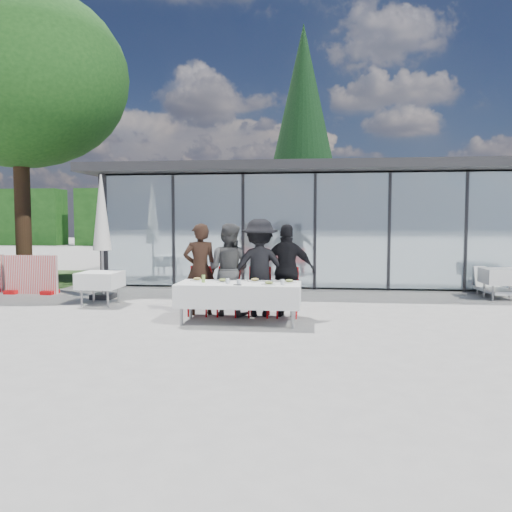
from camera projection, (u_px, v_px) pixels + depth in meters
The scene contains 28 objects.
ground at pixel (261, 319), 9.60m from camera, with size 90.00×90.00×0.00m, color #9C9994.
pavilion at pixel (343, 214), 17.31m from camera, with size 14.80×8.80×3.44m.
treeline at pixel (273, 217), 37.42m from camera, with size 62.50×2.00×4.40m.
dining_table at pixel (239, 294), 9.18m from camera, with size 2.26×0.96×0.75m.
diner_a at pixel (200, 269), 10.01m from camera, with size 0.67×0.67×1.84m, color black.
diner_chair_a at pixel (200, 288), 10.03m from camera, with size 0.44×0.44×0.97m.
diner_b at pixel (229, 270), 9.94m from camera, with size 0.89×0.89×1.84m, color #4A4A4A.
diner_chair_b at pixel (229, 288), 9.96m from camera, with size 0.44×0.44×0.97m.
diner_c at pixel (260, 268), 9.87m from camera, with size 1.25×1.25×1.93m, color black.
diner_chair_c at pixel (260, 289), 9.89m from camera, with size 0.44×0.44×0.97m.
diner_d at pixel (287, 270), 9.81m from camera, with size 1.07×1.07×1.83m, color black.
diner_chair_d at pixel (287, 289), 9.83m from camera, with size 0.44×0.44×0.97m.
plate_a at pixel (197, 279), 9.48m from camera, with size 0.27×0.27×0.07m.
plate_b at pixel (223, 281), 9.28m from camera, with size 0.27×0.27×0.07m.
plate_c at pixel (255, 280), 9.35m from camera, with size 0.27×0.27×0.07m.
plate_d at pixel (289, 281), 9.16m from camera, with size 0.27×0.27×0.07m.
plate_extra at pixel (269, 283), 8.88m from camera, with size 0.27×0.27×0.07m.
juice_bottle at pixel (203, 279), 9.21m from camera, with size 0.06×0.06×0.14m, color #83B44B.
drinking_glasses at pixel (249, 282), 8.92m from camera, with size 1.07×0.21×0.10m.
folded_eyeglasses at pixel (237, 285), 8.82m from camera, with size 0.14×0.03×0.01m, color black.
spare_table_left at pixel (100, 280), 11.22m from camera, with size 0.86×0.86×0.74m.
spare_table_right at pixel (502, 276), 11.97m from camera, with size 0.86×0.86×0.74m.
spare_chair_b at pixel (426, 272), 13.31m from camera, with size 0.56×0.56×0.97m.
market_umbrella at pixel (102, 220), 11.99m from camera, with size 0.50×0.50×3.00m.
lounger at pixel (493, 286), 12.49m from camera, with size 0.72×1.38×0.72m.
deciduous_tree at pixel (18, 78), 16.06m from camera, with size 7.04×6.40×9.38m.
conifer_tree at pixel (303, 128), 22.01m from camera, with size 4.00×4.00×10.50m.
grass_patch at pixel (25, 278), 16.51m from camera, with size 5.00×5.00×0.02m, color #385926.
Camera 1 is at (0.98, -9.44, 1.88)m, focal length 35.00 mm.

